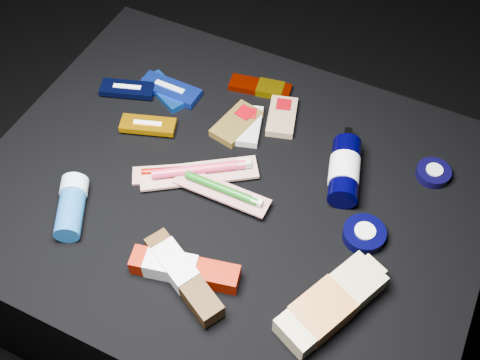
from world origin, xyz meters
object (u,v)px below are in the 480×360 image
at_px(lotion_bottle, 345,170).
at_px(toothpaste_carton_red, 180,268).
at_px(deodorant_stick, 71,206).
at_px(bodywash_bottle, 329,305).

height_order(lotion_bottle, toothpaste_carton_red, lotion_bottle).
bearing_deg(toothpaste_carton_red, deodorant_stick, 161.75).
relative_size(deodorant_stick, toothpaste_carton_red, 0.68).
xyz_separation_m(lotion_bottle, bodywash_bottle, (0.07, -0.28, -0.01)).
relative_size(lotion_bottle, toothpaste_carton_red, 0.95).
bearing_deg(toothpaste_carton_red, bodywash_bottle, -2.76).
relative_size(bodywash_bottle, deodorant_stick, 1.63).
xyz_separation_m(bodywash_bottle, toothpaste_carton_red, (-0.26, -0.05, -0.00)).
bearing_deg(lotion_bottle, deodorant_stick, -161.11).
bearing_deg(lotion_bottle, toothpaste_carton_red, -136.01).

